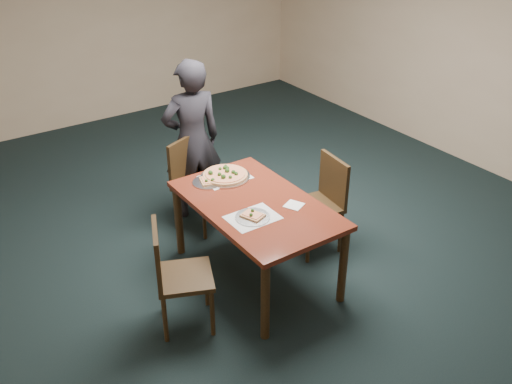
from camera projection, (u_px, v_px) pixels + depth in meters
ground at (277, 240)px, 5.60m from camera, size 8.00×8.00×0.00m
room_shell at (281, 67)px, 4.75m from camera, size 8.00×8.00×8.00m
dining_table at (256, 212)px, 4.81m from camera, size 0.90×1.50×0.75m
chair_far at (193, 178)px, 5.63m from camera, size 0.55×0.55×0.91m
chair_left at (174, 271)px, 4.32m from camera, size 0.55×0.55×0.91m
chair_right at (323, 199)px, 5.29m from camera, size 0.47×0.47×0.91m
diner at (192, 140)px, 5.68m from camera, size 0.65×0.48×1.65m
placemat_main at (225, 177)px, 5.16m from camera, size 0.42×0.32×0.00m
placemat_near at (253, 218)px, 4.55m from camera, size 0.40×0.30×0.00m
pizza_pan at (225, 175)px, 5.14m from camera, size 0.45×0.45×0.07m
slice_plate_near at (253, 216)px, 4.55m from camera, size 0.28×0.28×0.06m
slice_plate_far at (208, 181)px, 5.06m from camera, size 0.28×0.28×0.06m
napkin at (294, 205)px, 4.72m from camera, size 0.19×0.19×0.01m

